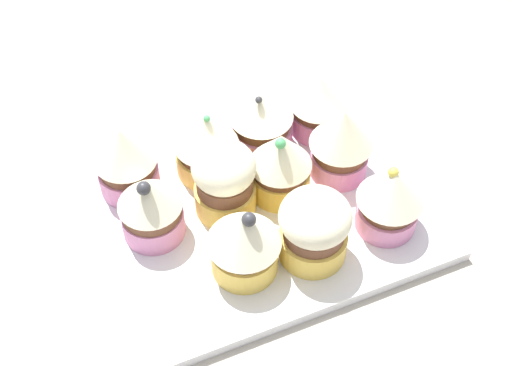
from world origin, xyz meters
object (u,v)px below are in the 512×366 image
cupcake_2 (206,144)px  cupcake_3 (125,159)px  cupcake_9 (314,227)px  cupcake_10 (244,241)px  baking_tray (256,208)px  cupcake_0 (319,103)px  cupcake_6 (224,180)px  cupcake_5 (281,164)px  cupcake_7 (150,206)px  cupcake_4 (341,141)px  cupcake_1 (261,119)px  cupcake_8 (390,199)px

cupcake_2 → cupcake_3: size_ratio=0.97×
cupcake_9 → cupcake_10: bearing=-7.8°
baking_tray → cupcake_9: size_ratio=4.35×
cupcake_0 → cupcake_2: (11.89, 0.86, 0.08)cm
cupcake_3 → baking_tray: bearing=147.5°
cupcake_10 → cupcake_6: bearing=-97.1°
cupcake_5 → cupcake_7: size_ratio=1.03×
cupcake_7 → cupcake_3: bearing=-84.8°
baking_tray → cupcake_3: (10.02, -6.38, 4.45)cm
cupcake_3 → cupcake_4: (-18.74, 5.68, 0.26)cm
cupcake_10 → cupcake_7: bearing=-47.9°
cupcake_1 → cupcake_2: size_ratio=0.95×
baking_tray → cupcake_10: cupcake_10 is taller
cupcake_5 → cupcake_2: bearing=-43.8°
cupcake_1 → cupcake_6: bearing=45.0°
cupcake_10 → cupcake_8: bearing=177.5°
cupcake_3 → cupcake_6: bearing=142.1°
baking_tray → cupcake_10: (3.53, 5.93, 4.46)cm
cupcake_4 → cupcake_8: cupcake_4 is taller
cupcake_6 → cupcake_8: size_ratio=1.07×
cupcake_7 → cupcake_9: 14.07cm
cupcake_0 → cupcake_6: bearing=25.8°
cupcake_8 → cupcake_10: size_ratio=0.94×
baking_tray → cupcake_2: size_ratio=4.21×
cupcake_4 → cupcake_6: size_ratio=1.02×
cupcake_8 → cupcake_10: cupcake_10 is taller
cupcake_6 → cupcake_2: bearing=-91.4°
cupcake_8 → baking_tray: bearing=-33.7°
cupcake_0 → cupcake_2: size_ratio=0.92×
cupcake_4 → cupcake_0: bearing=-95.6°
cupcake_2 → cupcake_9: 13.39cm
cupcake_7 → cupcake_10: (-5.97, 6.60, 0.24)cm
cupcake_0 → cupcake_7: bearing=17.2°
cupcake_1 → cupcake_6: size_ratio=0.90×
cupcake_0 → cupcake_2: cupcake_2 is taller
cupcake_5 → cupcake_10: same height
cupcake_3 → cupcake_4: 19.59cm
cupcake_9 → cupcake_10: (5.98, -0.82, 0.27)cm
baking_tray → cupcake_7: 10.42cm
baking_tray → cupcake_7: cupcake_7 is taller
cupcake_1 → cupcake_3: size_ratio=0.92×
baking_tray → cupcake_4: cupcake_4 is taller
cupcake_1 → cupcake_9: cupcake_9 is taller
cupcake_0 → cupcake_7: 19.68cm
baking_tray → cupcake_0: size_ratio=4.56×
cupcake_7 → baking_tray: bearing=175.9°
cupcake_5 → cupcake_8: cupcake_5 is taller
baking_tray → cupcake_8: (-9.79, 6.52, 4.23)cm
cupcake_1 → cupcake_7: size_ratio=0.92×
cupcake_4 → cupcake_9: 9.76cm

